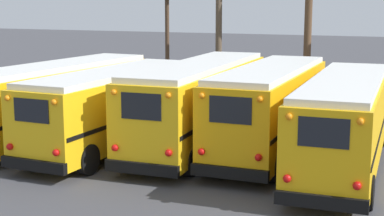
{
  "coord_description": "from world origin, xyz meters",
  "views": [
    {
      "loc": [
        8.56,
        -20.17,
        5.56
      ],
      "look_at": [
        0.0,
        -0.12,
        1.62
      ],
      "focal_mm": 55.0,
      "sensor_mm": 36.0,
      "label": 1
    }
  ],
  "objects_px": {
    "school_bus_4": "(345,120)",
    "utility_pole": "(219,38)",
    "school_bus_3": "(270,106)",
    "school_bus_0": "(61,98)",
    "school_bus_2": "(200,101)",
    "school_bus_1": "(114,106)"
  },
  "relations": [
    {
      "from": "school_bus_0",
      "to": "school_bus_3",
      "type": "bearing_deg",
      "value": 6.49
    },
    {
      "from": "school_bus_0",
      "to": "school_bus_3",
      "type": "xyz_separation_m",
      "value": [
        8.56,
        0.97,
        0.08
      ]
    },
    {
      "from": "school_bus_1",
      "to": "utility_pole",
      "type": "relative_size",
      "value": 1.38
    },
    {
      "from": "school_bus_1",
      "to": "school_bus_0",
      "type": "bearing_deg",
      "value": 168.55
    },
    {
      "from": "school_bus_0",
      "to": "school_bus_3",
      "type": "height_order",
      "value": "school_bus_3"
    },
    {
      "from": "school_bus_0",
      "to": "school_bus_2",
      "type": "height_order",
      "value": "school_bus_2"
    },
    {
      "from": "school_bus_1",
      "to": "school_bus_2",
      "type": "xyz_separation_m",
      "value": [
        2.85,
        1.69,
        0.11
      ]
    },
    {
      "from": "school_bus_0",
      "to": "school_bus_1",
      "type": "relative_size",
      "value": 1.05
    },
    {
      "from": "school_bus_4",
      "to": "utility_pole",
      "type": "height_order",
      "value": "utility_pole"
    },
    {
      "from": "school_bus_2",
      "to": "school_bus_3",
      "type": "distance_m",
      "value": 2.85
    },
    {
      "from": "school_bus_3",
      "to": "school_bus_2",
      "type": "bearing_deg",
      "value": 177.19
    },
    {
      "from": "school_bus_3",
      "to": "school_bus_4",
      "type": "relative_size",
      "value": 0.92
    },
    {
      "from": "school_bus_1",
      "to": "school_bus_4",
      "type": "xyz_separation_m",
      "value": [
        8.56,
        0.54,
        0.03
      ]
    },
    {
      "from": "school_bus_1",
      "to": "school_bus_4",
      "type": "height_order",
      "value": "school_bus_4"
    },
    {
      "from": "school_bus_1",
      "to": "school_bus_3",
      "type": "relative_size",
      "value": 1.01
    },
    {
      "from": "school_bus_1",
      "to": "school_bus_3",
      "type": "xyz_separation_m",
      "value": [
        5.7,
        1.55,
        0.12
      ]
    },
    {
      "from": "school_bus_1",
      "to": "utility_pole",
      "type": "bearing_deg",
      "value": 89.62
    },
    {
      "from": "school_bus_0",
      "to": "utility_pole",
      "type": "distance_m",
      "value": 11.11
    },
    {
      "from": "school_bus_3",
      "to": "school_bus_0",
      "type": "bearing_deg",
      "value": -173.51
    },
    {
      "from": "school_bus_0",
      "to": "school_bus_2",
      "type": "xyz_separation_m",
      "value": [
        5.71,
        1.11,
        0.07
      ]
    },
    {
      "from": "school_bus_4",
      "to": "utility_pole",
      "type": "bearing_deg",
      "value": 128.73
    },
    {
      "from": "school_bus_3",
      "to": "utility_pole",
      "type": "distance_m",
      "value": 11.26
    }
  ]
}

